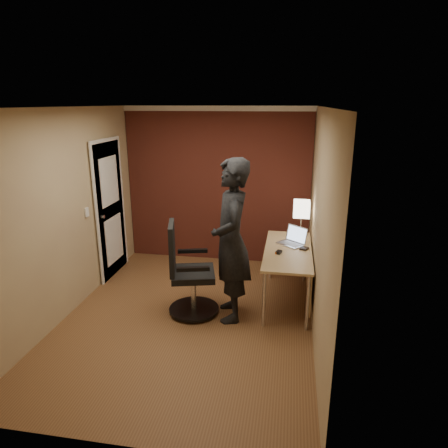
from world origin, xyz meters
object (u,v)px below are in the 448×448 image
Objects in this scene: mouse at (279,252)px; office_chair at (187,275)px; desk at (293,259)px; wallet at (304,248)px; desk_lamp at (302,209)px; person at (231,241)px; laptop at (293,239)px.

mouse is 1.18m from office_chair.
wallet is at bearing 18.58° from desk.
office_chair is at bearing -142.95° from mouse.
office_chair is at bearing -143.56° from desk_lamp.
office_chair is 0.59× the size of person.
laptop is 3.81× the size of wallet.
laptop is 1.51m from office_chair.
person is at bearing -129.23° from mouse.
desk is 0.98m from person.
desk_lamp reaches higher than desk.
office_chair reaches higher than mouse.
wallet is 0.06× the size of person.
mouse is at bearing 18.60° from office_chair.
desk_lamp is at bearing 69.71° from laptop.
desk is at bearing 110.06° from person.
mouse reaches higher than desk.
desk is 15.00× the size of mouse.
laptop is at bearing 83.89° from mouse.
office_chair reaches higher than laptop.
office_chair is (-1.28, -0.53, -0.09)m from desk.
desk_lamp reaches higher than office_chair.
laptop reaches higher than mouse.
desk is 0.73m from desk_lamp.
laptop is at bearing 92.28° from desk.
mouse is at bearing -112.95° from desk_lamp.
person reaches higher than mouse.
wallet is 1.54m from office_chair.
desk_lamp is 0.60m from wallet.
wallet is 1.06m from person.
desk_lamp reaches higher than wallet.
laptop is (-0.01, 0.23, 0.19)m from desk.
mouse is (-0.18, -0.39, -0.05)m from laptop.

